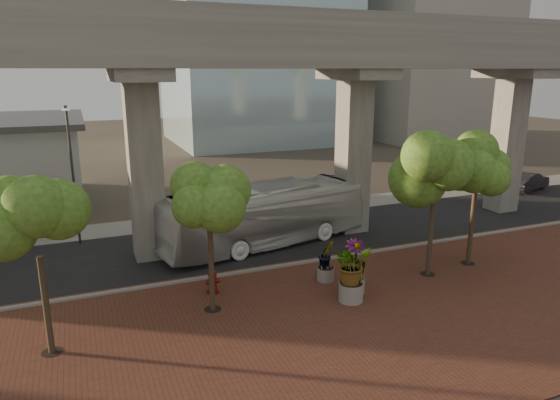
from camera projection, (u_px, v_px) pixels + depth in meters
name	position (u px, v px, depth m)	size (l,w,h in m)	color
ground	(271.00, 254.00, 26.65)	(160.00, 160.00, 0.00)	#3C352C
brick_plaza	(345.00, 321.00, 19.48)	(70.00, 13.00, 0.06)	brown
asphalt_road	(258.00, 242.00, 28.44)	(90.00, 8.00, 0.04)	black
curb_strip	(286.00, 266.00, 24.84)	(70.00, 0.25, 0.16)	gray
far_sidewalk	(231.00, 216.00, 33.37)	(90.00, 3.00, 0.06)	gray
transit_viaduct	(257.00, 113.00, 26.60)	(72.00, 5.60, 12.40)	gray
midrise_block	(431.00, 52.00, 69.74)	(18.00, 16.00, 24.00)	#9E998E
transit_bus	(265.00, 216.00, 27.56)	(2.86, 12.16, 3.39)	silver
parked_car	(527.00, 181.00, 40.37)	(1.64, 4.72, 1.55)	black
fire_hydrant	(213.00, 281.00, 21.72)	(0.58, 0.52, 1.16)	#67110B
planter_front	(352.00, 267.00, 20.74)	(2.30, 2.30, 2.53)	gray
planter_right	(355.00, 261.00, 21.51)	(2.28, 2.28, 2.43)	#9D968E
planter_left	(326.00, 256.00, 22.89)	(1.76, 1.76, 1.94)	gray
street_tree_far_west	(36.00, 224.00, 16.10)	(3.80, 3.80, 6.39)	#4C3F2B
street_tree_near_west	(208.00, 193.00, 19.11)	(3.71, 3.71, 6.61)	#4C3F2B
street_tree_near_east	(436.00, 175.00, 22.61)	(4.23, 4.23, 6.80)	#4C3F2B
street_tree_far_east	(477.00, 170.00, 23.99)	(3.63, 3.63, 6.48)	#4C3F2B
streetlamp_west	(72.00, 166.00, 26.90)	(0.38, 1.12, 7.71)	#333238
streetlamp_east	(354.00, 145.00, 34.25)	(0.38, 1.12, 7.71)	#323137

